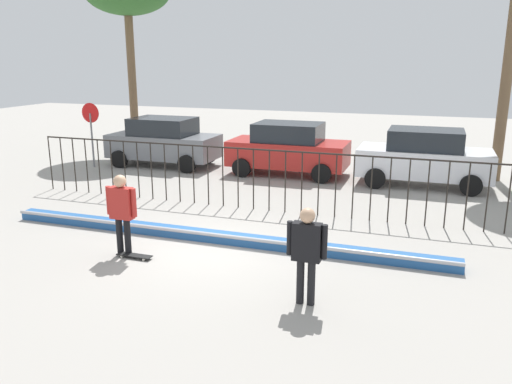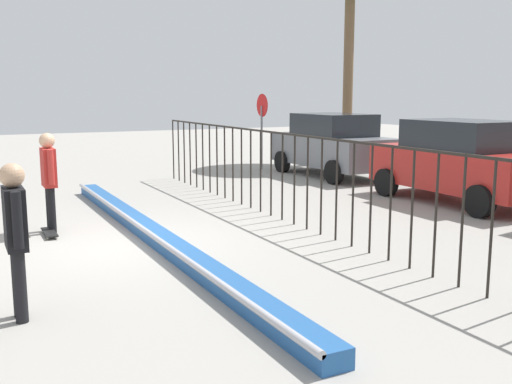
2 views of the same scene
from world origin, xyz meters
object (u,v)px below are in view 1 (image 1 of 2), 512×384
Objects in this scene: camera_operator at (307,247)px; parked_car_red at (288,148)px; skateboard at (134,255)px; parked_car_gray at (164,141)px; stop_sign at (91,126)px; skateboarder at (122,208)px; parked_car_white at (424,157)px.

parked_car_red reaches higher than camera_operator.
parked_car_gray is (-4.18, 8.91, 0.91)m from skateboard.
skateboard is at bearing -2.19° from camera_operator.
camera_operator is at bearing -3.09° from skateboard.
skateboard is 0.19× the size of parked_car_red.
skateboard is 4.20m from camera_operator.
stop_sign reaches higher than skateboard.
skateboarder reaches higher than skateboard.
parked_car_gray is 2.82m from stop_sign.
parked_car_white is at bearing 4.96° from stop_sign.
skateboarder is at bearing -99.12° from parked_car_red.
skateboarder is 0.42× the size of parked_car_gray.
camera_operator reaches higher than skateboard.
skateboarder is 8.96m from parked_car_red.
parked_car_white is at bearing -3.03° from parked_car_red.
camera_operator is at bearing -73.92° from parked_car_red.
skateboarder is 1.03× the size of camera_operator.
camera_operator is 0.41× the size of parked_car_gray.
camera_operator is 0.41× the size of parked_car_red.
parked_car_red is (5.10, 0.06, 0.00)m from parked_car_gray.
parked_car_gray is (-3.89, 8.82, -0.11)m from skateboarder.
parked_car_gray is 1.00× the size of parked_car_red.
parked_car_gray is at bearing 179.27° from parked_car_red.
parked_car_gray and parked_car_red have the same top height.
parked_car_red reaches higher than skateboard.
stop_sign is (-6.38, 7.67, 0.54)m from skateboarder.
skateboard is at bearing -29.46° from skateboarder.
parked_car_white is at bearing 42.55° from skateboarder.
parked_car_red is 1.72× the size of stop_sign.
skateboarder is 4.39m from camera_operator.
skateboarder is at bearing -50.24° from stop_sign.
camera_operator is (4.29, -0.94, -0.03)m from skateboarder.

